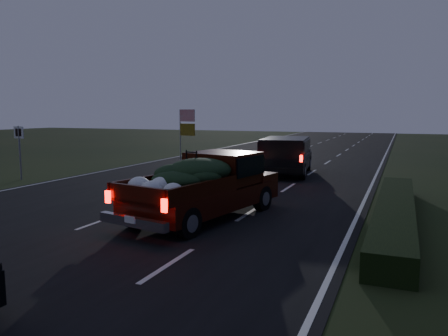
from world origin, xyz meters
The scene contains 6 objects.
ground centered at (0.00, 0.00, 0.00)m, with size 120.00×120.00×0.00m, color black.
road_asphalt centered at (0.00, 0.00, 0.01)m, with size 14.00×120.00×0.02m, color black.
hedge_row centered at (7.80, 3.00, 0.30)m, with size 1.00×10.00×0.60m, color black.
route_sign centered at (-8.50, 5.00, 1.66)m, with size 0.55×0.08×2.50m.
pickup_truck centered at (2.59, 1.50, 1.07)m, with size 3.10×5.75×2.86m.
lead_suv centered at (2.50, 11.29, 1.14)m, with size 2.84×5.48×1.51m.
Camera 1 is at (7.93, -10.01, 3.11)m, focal length 35.00 mm.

